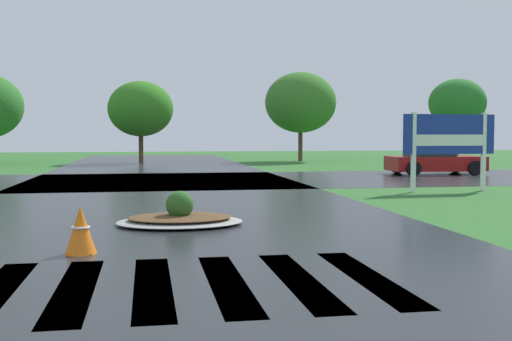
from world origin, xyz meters
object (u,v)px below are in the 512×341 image
(median_island, at_px, (180,218))
(car_blue_compact, at_px, (434,161))
(traffic_cone, at_px, (81,230))
(estate_billboard, at_px, (449,138))

(median_island, relative_size, car_blue_compact, 0.60)
(traffic_cone, bearing_deg, median_island, 59.97)
(median_island, height_order, traffic_cone, traffic_cone)
(car_blue_compact, bearing_deg, median_island, -129.70)
(median_island, bearing_deg, traffic_cone, -120.03)
(estate_billboard, xyz_separation_m, car_blue_compact, (3.28, 7.88, -1.07))
(estate_billboard, relative_size, traffic_cone, 4.19)
(estate_billboard, bearing_deg, traffic_cone, 36.67)
(traffic_cone, bearing_deg, car_blue_compact, 50.44)
(median_island, xyz_separation_m, car_blue_compact, (12.01, 13.68, 0.47))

